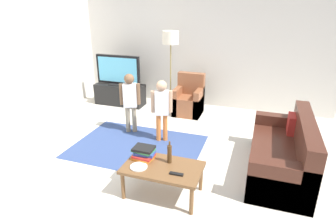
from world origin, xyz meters
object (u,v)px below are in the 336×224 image
(tv_stand, at_px, (120,95))
(child_near_tv, at_px, (130,98))
(floor_lamp, at_px, (171,42))
(book_stack, at_px, (144,153))
(armchair, at_px, (189,101))
(coffee_table, at_px, (163,170))
(plate, at_px, (139,167))
(tv_remote, at_px, (176,174))
(tv, at_px, (118,71))
(bottle, at_px, (170,154))
(couch, at_px, (285,155))
(child_center, at_px, (162,105))

(tv_stand, xyz_separation_m, child_near_tv, (0.95, -1.35, 0.45))
(floor_lamp, height_order, book_stack, floor_lamp)
(armchair, height_order, book_stack, armchair)
(coffee_table, bearing_deg, armchair, 98.56)
(child_near_tv, bearing_deg, floor_lamp, 78.77)
(plate, bearing_deg, tv_remote, -0.00)
(tv, height_order, bottle, tv)
(couch, xyz_separation_m, child_near_tv, (-2.75, 0.56, 0.40))
(couch, bearing_deg, child_center, 169.06)
(book_stack, bearing_deg, plate, -83.59)
(tv_stand, relative_size, coffee_table, 1.20)
(armchair, bearing_deg, child_center, -94.25)
(tv_stand, xyz_separation_m, tv, (-0.00, -0.02, 0.60))
(child_center, distance_m, coffee_table, 1.58)
(armchair, height_order, child_center, child_center)
(tv_stand, xyz_separation_m, book_stack, (1.89, -2.86, 0.26))
(tv_stand, distance_m, bottle, 3.63)
(couch, relative_size, coffee_table, 1.80)
(child_near_tv, bearing_deg, tv_stand, 125.33)
(tv, relative_size, bottle, 3.63)
(couch, xyz_separation_m, coffee_table, (-1.51, -1.06, 0.08))
(child_center, height_order, plate, child_center)
(tv_remote, bearing_deg, tv_stand, 126.40)
(child_near_tv, xyz_separation_m, book_stack, (0.93, -1.51, -0.19))
(plate, bearing_deg, bottle, 36.05)
(child_center, bearing_deg, tv_remote, -64.00)
(couch, bearing_deg, armchair, 136.37)
(coffee_table, distance_m, bottle, 0.22)
(child_near_tv, height_order, book_stack, child_near_tv)
(child_near_tv, bearing_deg, couch, -11.41)
(floor_lamp, bearing_deg, tv, -172.14)
(floor_lamp, bearing_deg, armchair, -20.93)
(tv_stand, relative_size, child_near_tv, 1.04)
(child_center, relative_size, plate, 5.12)
(tv_stand, height_order, tv_remote, tv_stand)
(tv_stand, xyz_separation_m, couch, (3.71, -1.90, 0.05))
(tv_stand, bearing_deg, tv, -90.00)
(bottle, xyz_separation_m, tv_remote, (0.17, -0.24, -0.12))
(coffee_table, bearing_deg, couch, 34.89)
(child_near_tv, relative_size, plate, 5.24)
(coffee_table, xyz_separation_m, book_stack, (-0.30, 0.10, 0.13))
(tv_stand, bearing_deg, child_near_tv, -54.67)
(tv, xyz_separation_m, child_near_tv, (0.95, -1.33, -0.16))
(armchair, xyz_separation_m, child_center, (-0.11, -1.46, 0.38))
(child_center, bearing_deg, plate, -80.32)
(couch, bearing_deg, tv_stand, 152.83)
(tv, bearing_deg, plate, -57.98)
(tv_stand, distance_m, book_stack, 3.44)
(floor_lamp, xyz_separation_m, child_center, (0.39, -1.66, -0.87))
(tv_stand, height_order, tv, tv)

